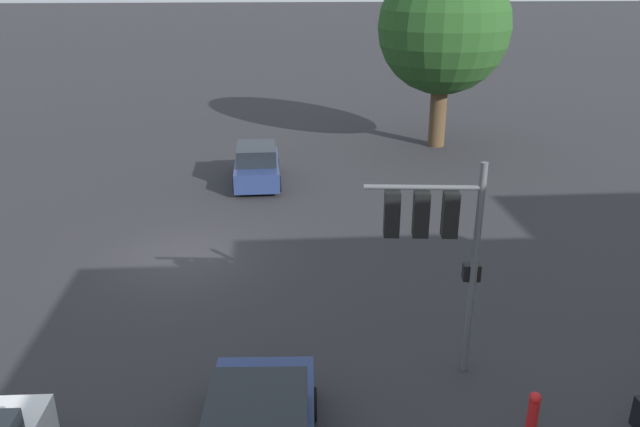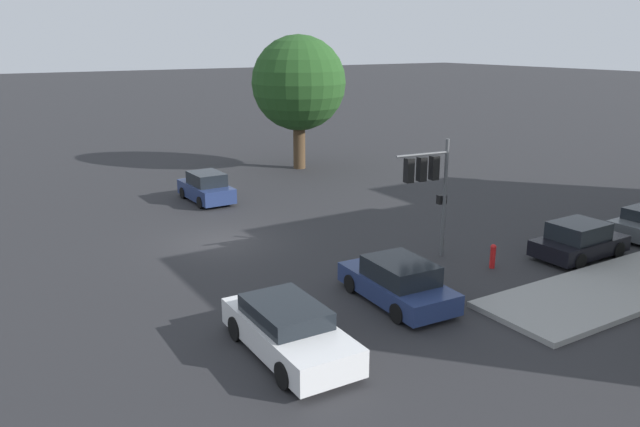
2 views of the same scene
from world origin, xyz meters
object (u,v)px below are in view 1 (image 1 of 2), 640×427
Objects in this scene: fire_hydrant at (533,413)px; street_tree at (444,28)px; crossing_car_0 at (257,165)px; traffic_signal at (435,229)px.

street_tree is at bearing 170.95° from fire_hydrant.
traffic_signal is at bearing -164.22° from crossing_car_0.
street_tree is 20.70m from fire_hydrant.
traffic_signal is at bearing -14.61° from street_tree.
fire_hydrant is (14.84, 5.30, -0.23)m from crossing_car_0.
fire_hydrant is at bearing -9.05° from street_tree.
street_tree reaches higher than crossing_car_0.
traffic_signal is 3.78m from fire_hydrant.
street_tree is at bearing -8.83° from traffic_signal.
traffic_signal is 4.99× the size of fire_hydrant.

